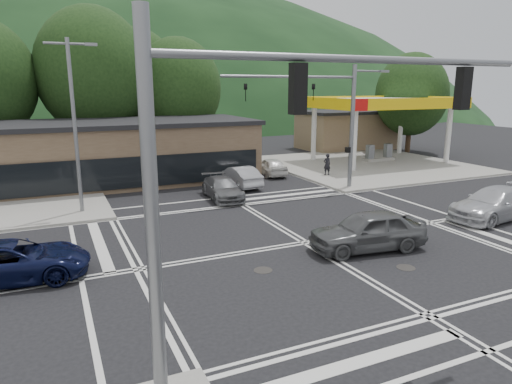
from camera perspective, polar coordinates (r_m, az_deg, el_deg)
name	(u,v)px	position (r m, az deg, el deg)	size (l,w,h in m)	color
ground	(306,243)	(20.11, 6.21, -6.31)	(120.00, 120.00, 0.00)	black
sidewalk_ne	(367,165)	(40.43, 13.75, 3.35)	(16.00, 16.00, 0.15)	gray
gas_station_canopy	(382,105)	(41.95, 15.45, 10.42)	(12.32, 8.34, 5.75)	silver
convenience_store	(348,131)	(51.11, 11.38, 7.50)	(10.00, 6.00, 3.80)	#846B4F
commercial_row	(79,156)	(33.63, -21.27, 4.25)	(24.00, 8.00, 4.00)	brown
hill_north	(95,117)	(106.92, -19.43, 8.79)	(252.00, 126.00, 140.00)	black
tree_n_b	(93,72)	(40.45, -19.72, 13.96)	(9.00, 9.00, 12.98)	#382619
tree_n_c	(178,88)	(41.68, -9.74, 12.68)	(7.60, 7.60, 10.87)	#382619
tree_n_e	(135,81)	(44.94, -14.93, 13.29)	(8.40, 8.40, 11.98)	#382619
tree_ne	(412,94)	(49.57, 18.87, 11.47)	(7.20, 7.20, 9.99)	#382619
streetlight_nw	(75,118)	(25.35, -21.66, 8.55)	(2.50, 0.25, 9.00)	slate
signal_mast_ne	(336,112)	(29.68, 10.01, 9.84)	(11.65, 0.30, 8.00)	slate
signal_mast_sw	(243,167)	(8.88, -1.64, 3.13)	(9.14, 0.28, 8.00)	slate
car_blue_west	(12,261)	(18.12, -28.17, -7.66)	(2.37, 5.13, 1.43)	black
car_grey_center	(368,231)	(19.47, 13.77, -4.71)	(1.95, 4.86, 1.65)	#535557
car_silver_east	(495,204)	(26.30, 27.68, -1.30)	(2.24, 5.50, 1.60)	#B6B8BE
car_queue_a	(239,176)	(30.86, -2.09, 1.97)	(1.50, 4.29, 1.41)	#A1A2A8
car_queue_b	(271,166)	(34.90, 1.87, 3.22)	(1.59, 3.96, 1.35)	silver
car_northbound	(222,188)	(27.57, -4.21, 0.47)	(1.81, 4.46, 1.29)	#5A5C5F
pedestrian	(327,164)	(34.58, 8.87, 3.43)	(0.58, 0.38, 1.59)	black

